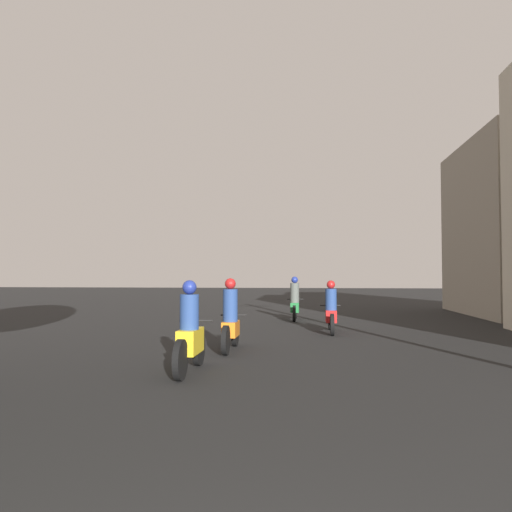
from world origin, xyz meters
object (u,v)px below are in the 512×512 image
object	(u,v)px
motorcycle_yellow	(190,335)
motorcycle_red	(331,311)
motorcycle_green	(295,302)
motorcycle_orange	(231,321)

from	to	relation	value
motorcycle_yellow	motorcycle_red	xyz separation A→B (m)	(2.63, 6.14, -0.02)
motorcycle_green	motorcycle_orange	bearing A→B (deg)	-92.57
motorcycle_yellow	motorcycle_red	size ratio (longest dim) A/B	0.95
motorcycle_yellow	motorcycle_red	distance (m)	6.68
motorcycle_orange	motorcycle_green	distance (m)	7.53
motorcycle_orange	motorcycle_red	size ratio (longest dim) A/B	0.93
motorcycle_orange	motorcycle_green	size ratio (longest dim) A/B	0.99
motorcycle_green	motorcycle_yellow	bearing A→B (deg)	-92.01
motorcycle_red	motorcycle_green	bearing A→B (deg)	112.75
motorcycle_red	motorcycle_green	distance (m)	3.97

